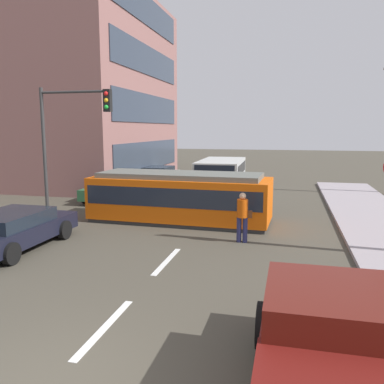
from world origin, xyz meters
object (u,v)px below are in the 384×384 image
(parked_sedan_far, at_px, (113,188))
(pickup_truck_parked, at_px, (337,359))
(parked_sedan_furthest, at_px, (159,175))
(traffic_light_mast, at_px, (69,129))
(pedestrian_crossing, at_px, (243,214))
(streetcar_tram, at_px, (180,196))
(city_bus, at_px, (221,173))
(parked_sedan_mid, at_px, (13,229))

(parked_sedan_far, bearing_deg, pickup_truck_parked, -55.98)
(parked_sedan_furthest, bearing_deg, traffic_light_mast, -89.14)
(pedestrian_crossing, relative_size, traffic_light_mast, 0.31)
(streetcar_tram, relative_size, parked_sedan_far, 1.74)
(pedestrian_crossing, height_order, parked_sedan_far, pedestrian_crossing)
(city_bus, height_order, parked_sedan_mid, city_bus)
(pedestrian_crossing, bearing_deg, pickup_truck_parked, -75.00)
(pickup_truck_parked, bearing_deg, pedestrian_crossing, 105.00)
(city_bus, relative_size, traffic_light_mast, 1.08)
(pedestrian_crossing, relative_size, parked_sedan_furthest, 0.40)
(parked_sedan_mid, height_order, parked_sedan_furthest, same)
(pickup_truck_parked, distance_m, parked_sedan_far, 17.36)
(pickup_truck_parked, height_order, parked_sedan_far, pickup_truck_parked)
(pedestrian_crossing, distance_m, parked_sedan_far, 9.97)
(parked_sedan_mid, bearing_deg, traffic_light_mast, 92.03)
(city_bus, bearing_deg, parked_sedan_far, -134.79)
(pickup_truck_parked, xyz_separation_m, parked_sedan_far, (-9.71, 14.39, -0.17))
(pedestrian_crossing, height_order, parked_sedan_furthest, pedestrian_crossing)
(city_bus, height_order, pedestrian_crossing, city_bus)
(streetcar_tram, bearing_deg, traffic_light_mast, -165.84)
(streetcar_tram, bearing_deg, pickup_truck_parked, -64.64)
(parked_sedan_mid, relative_size, parked_sedan_far, 1.09)
(traffic_light_mast, bearing_deg, streetcar_tram, 14.16)
(streetcar_tram, relative_size, parked_sedan_furthest, 1.76)
(parked_sedan_mid, relative_size, traffic_light_mast, 0.85)
(pickup_truck_parked, relative_size, traffic_light_mast, 0.93)
(pickup_truck_parked, bearing_deg, streetcar_tram, 115.36)
(parked_sedan_mid, bearing_deg, streetcar_tram, 50.30)
(pickup_truck_parked, height_order, traffic_light_mast, traffic_light_mast)
(pickup_truck_parked, bearing_deg, city_bus, 103.76)
(pedestrian_crossing, bearing_deg, traffic_light_mast, 168.54)
(city_bus, distance_m, parked_sedan_far, 7.06)
(parked_sedan_mid, bearing_deg, pedestrian_crossing, 19.40)
(pedestrian_crossing, xyz_separation_m, parked_sedan_mid, (-6.91, -2.43, -0.32))
(traffic_light_mast, bearing_deg, pickup_truck_parked, -45.59)
(parked_sedan_mid, bearing_deg, city_bus, 72.86)
(parked_sedan_far, relative_size, traffic_light_mast, 0.78)
(pedestrian_crossing, height_order, pickup_truck_parked, pedestrian_crossing)
(pickup_truck_parked, bearing_deg, parked_sedan_far, 124.02)
(streetcar_tram, height_order, parked_sedan_mid, streetcar_tram)
(pickup_truck_parked, height_order, parked_sedan_mid, pickup_truck_parked)
(streetcar_tram, xyz_separation_m, pedestrian_crossing, (2.82, -2.50, -0.09))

